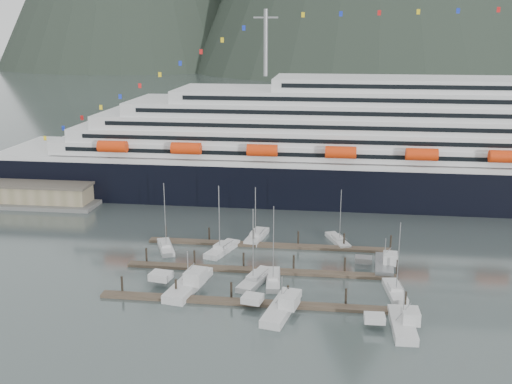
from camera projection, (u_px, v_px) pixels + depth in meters
The scene contains 17 objects.
ground at pixel (286, 280), 102.73m from camera, with size 1600.00×1600.00×0.00m, color #4F5D5C.
cruise_ship at pixel (425, 152), 148.35m from camera, with size 210.00×30.40×50.30m.
warehouse at pixel (16, 190), 151.31m from camera, with size 46.00×20.00×5.80m.
dock_near at pixel (250, 302), 93.75m from camera, with size 48.18×2.28×3.20m.
dock_mid at pixel (260, 270), 106.19m from camera, with size 48.18×2.28×3.20m.
dock_far at pixel (268, 245), 118.62m from camera, with size 48.18×2.28×3.20m.
sailboat_a at pixel (222, 250), 115.60m from camera, with size 5.73×10.20×13.93m.
sailboat_b at pixel (256, 280), 101.64m from camera, with size 5.54×10.74×13.81m.
sailboat_d at pixel (273, 280), 101.83m from camera, with size 3.17×9.76×14.11m.
sailboat_e at pixel (166, 247), 116.78m from camera, with size 5.76×9.30×13.99m.
sailboat_f at pixel (257, 237), 122.71m from camera, with size 4.20×10.05×11.68m.
sailboat_g at pixel (338, 241), 120.65m from camera, with size 5.33×9.20×11.61m.
sailboat_h at pixel (395, 291), 97.26m from camera, with size 3.59×8.99×12.90m.
trawler_a at pixel (188, 283), 99.14m from camera, with size 9.89×13.57×7.24m.
trawler_c at pixel (281, 306), 91.10m from camera, with size 9.13×12.75×6.27m.
trawler_d at pixel (402, 323), 85.93m from camera, with size 7.82×10.57×6.21m.
trawler_e at pixel (384, 264), 107.42m from camera, with size 7.59×9.95×6.30m.
Camera 1 is at (7.20, -94.97, 41.69)m, focal length 42.00 mm.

